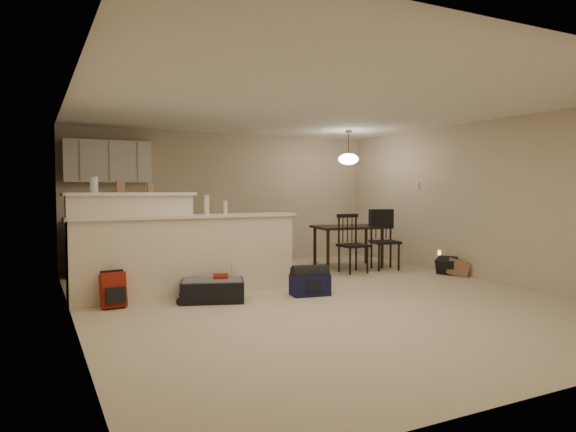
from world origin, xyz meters
TOP-DOWN VIEW (x-y plane):
  - room at (0.00, 0.00)m, footprint 7.00×7.02m
  - breakfast_bar at (-1.76, 0.98)m, footprint 3.08×0.58m
  - upper_cabinets at (-2.20, 3.32)m, footprint 1.40×0.34m
  - kitchen_counter at (-2.00, 3.19)m, footprint 1.80×0.60m
  - thermostat at (2.98, 1.55)m, footprint 0.02×0.12m
  - jar at (-2.66, 1.12)m, footprint 0.10×0.10m
  - cereal_box at (-2.33, 1.12)m, footprint 0.10×0.07m
  - small_box at (-1.95, 1.12)m, footprint 0.08×0.06m
  - bottle_a at (-1.24, 0.90)m, footprint 0.07×0.07m
  - bottle_b at (-0.97, 0.90)m, footprint 0.06×0.06m
  - dining_table at (1.81, 2.05)m, footprint 1.33×0.99m
  - pendant_lamp at (1.81, 2.05)m, footprint 0.36×0.36m
  - dining_chair_near at (1.53, 1.46)m, footprint 0.44×0.42m
  - dining_chair_far at (2.24, 1.51)m, footprint 0.55×0.54m
  - suitcase at (-1.32, 0.42)m, footprint 0.91×0.74m
  - red_backpack at (-2.51, 0.61)m, footprint 0.30×0.20m
  - navy_duffel at (-0.04, 0.17)m, footprint 0.55×0.36m
  - black_daypack at (2.85, 0.61)m, footprint 0.33×0.38m
  - cardboard_sheet at (2.85, 0.36)m, footprint 0.15×0.34m

SIDE VIEW (x-z plane):
  - suitcase at x=-1.32m, z-range 0.00..0.27m
  - cardboard_sheet at x=2.85m, z-range 0.00..0.27m
  - black_daypack at x=2.85m, z-range 0.00..0.28m
  - navy_duffel at x=-0.04m, z-range 0.00..0.28m
  - red_backpack at x=-2.51m, z-range 0.00..0.42m
  - kitchen_counter at x=-2.00m, z-range 0.00..0.90m
  - dining_chair_near at x=1.53m, z-range 0.00..1.00m
  - dining_chair_far at x=2.24m, z-range 0.00..1.05m
  - breakfast_bar at x=-1.76m, z-range -0.09..1.30m
  - dining_table at x=1.81m, z-range 0.29..1.05m
  - bottle_b at x=-0.97m, z-range 1.09..1.27m
  - bottle_a at x=-1.24m, z-range 1.09..1.35m
  - room at x=0.00m, z-range 0.00..2.50m
  - small_box at x=-1.95m, z-range 1.39..1.51m
  - cereal_box at x=-2.33m, z-range 1.39..1.55m
  - jar at x=-2.66m, z-range 1.39..1.59m
  - thermostat at x=2.98m, z-range 1.44..1.56m
  - upper_cabinets at x=-2.20m, z-range 1.55..2.25m
  - pendant_lamp at x=1.81m, z-range 1.68..2.30m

